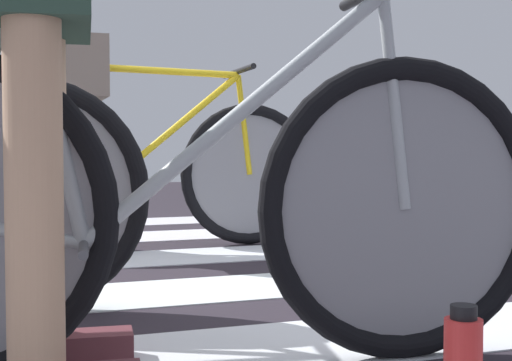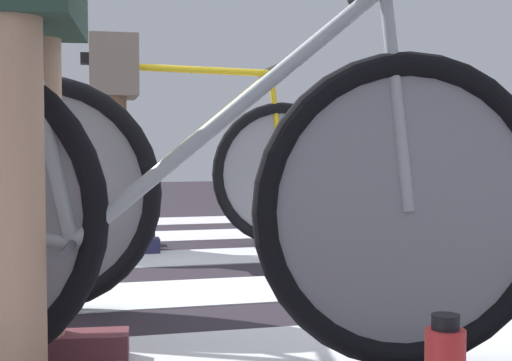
# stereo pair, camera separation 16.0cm
# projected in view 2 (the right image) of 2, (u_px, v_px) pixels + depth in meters

# --- Properties ---
(ground) EXTENTS (18.00, 14.00, 0.02)m
(ground) POSITION_uv_depth(u_px,v_px,m) (141.00, 287.00, 2.63)
(ground) COLOR #29232B
(crosswalk_markings) EXTENTS (5.46, 4.25, 0.00)m
(crosswalk_markings) POSITION_uv_depth(u_px,v_px,m) (138.00, 275.00, 2.80)
(crosswalk_markings) COLOR silver
(crosswalk_markings) RESTS_ON ground
(bicycle_1_of_3) EXTENTS (1.73, 0.52, 0.93)m
(bicycle_1_of_3) POSITION_uv_depth(u_px,v_px,m) (180.00, 201.00, 1.56)
(bicycle_1_of_3) COLOR black
(bicycle_1_of_3) RESTS_ON ground
(cyclist_1_of_3) EXTENTS (0.35, 0.43, 1.03)m
(cyclist_1_of_3) POSITION_uv_depth(u_px,v_px,m) (28.00, 69.00, 1.50)
(cyclist_1_of_3) COLOR tan
(cyclist_1_of_3) RESTS_ON ground
(bicycle_3_of_3) EXTENTS (1.74, 0.52, 0.93)m
(bicycle_3_of_3) POSITION_uv_depth(u_px,v_px,m) (180.00, 169.00, 3.52)
(bicycle_3_of_3) COLOR black
(bicycle_3_of_3) RESTS_ON ground
(cyclist_3_of_3) EXTENTS (0.32, 0.42, 1.01)m
(cyclist_3_of_3) POSITION_uv_depth(u_px,v_px,m) (115.00, 114.00, 3.44)
(cyclist_3_of_3) COLOR brown
(cyclist_3_of_3) RESTS_ON ground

